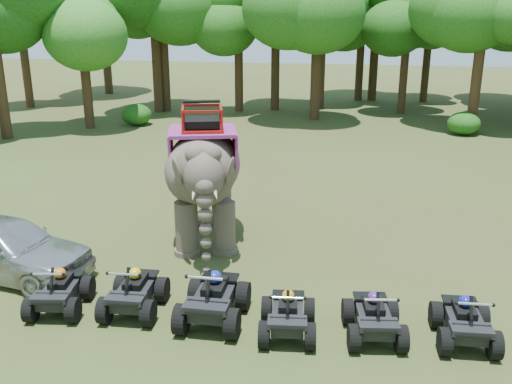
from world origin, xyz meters
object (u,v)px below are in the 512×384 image
at_px(atv_0, 59,286).
at_px(parked_car, 5,247).
at_px(atv_3, 288,309).
at_px(atv_4, 374,311).
at_px(elephant, 204,174).
at_px(atv_2, 213,292).
at_px(atv_1, 134,287).
at_px(atv_5, 466,316).

bearing_deg(atv_0, parked_car, 139.53).
bearing_deg(parked_car, atv_3, -91.66).
relative_size(parked_car, atv_4, 2.86).
xyz_separation_m(elephant, atv_0, (-2.19, -4.54, -1.42)).
distance_m(elephant, parked_car, 5.55).
xyz_separation_m(atv_0, atv_2, (3.55, 0.14, 0.10)).
relative_size(atv_1, atv_3, 1.05).
xyz_separation_m(elephant, atv_4, (4.80, -4.44, -1.42)).
height_order(atv_3, atv_5, atv_5).
bearing_deg(parked_car, atv_1, -96.96).
xyz_separation_m(elephant, parked_car, (-4.39, -3.16, -1.23)).
xyz_separation_m(atv_3, atv_5, (3.60, 0.36, 0.01)).
height_order(atv_3, atv_4, atv_4).
distance_m(elephant, atv_4, 6.69).
height_order(atv_2, atv_4, atv_2).
bearing_deg(atv_0, atv_1, -1.13).
distance_m(parked_car, atv_1, 4.07).
height_order(elephant, atv_3, elephant).
relative_size(atv_4, atv_5, 0.99).
bearing_deg(parked_car, atv_4, -88.20).
relative_size(parked_car, atv_5, 2.84).
bearing_deg(elephant, atv_2, -88.52).
bearing_deg(atv_2, atv_4, -1.06).
xyz_separation_m(parked_car, atv_5, (11.02, -1.13, -0.18)).
relative_size(elephant, atv_2, 2.56).
height_order(parked_car, atv_0, parked_car).
height_order(atv_1, atv_2, atv_2).
bearing_deg(atv_5, atv_4, -178.26).
distance_m(atv_0, atv_5, 8.82).
height_order(elephant, atv_0, elephant).
relative_size(atv_1, atv_4, 1.04).
relative_size(elephant, atv_1, 2.87).
bearing_deg(parked_car, elephant, -44.52).
distance_m(atv_0, atv_3, 5.21).
height_order(elephant, atv_2, elephant).
bearing_deg(elephant, atv_0, -131.39).
distance_m(atv_1, atv_3, 3.53).
distance_m(elephant, atv_1, 4.58).
xyz_separation_m(atv_1, atv_4, (5.29, -0.11, -0.02)).
relative_size(parked_car, atv_3, 2.89).
relative_size(atv_2, atv_5, 1.16).
xyz_separation_m(atv_4, atv_5, (1.83, 0.15, 0.00)).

